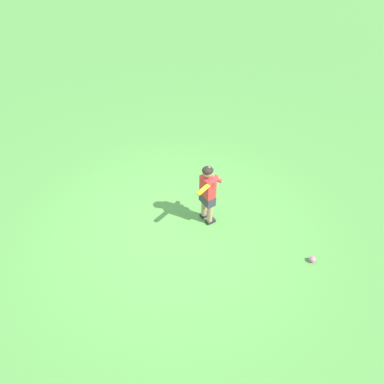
% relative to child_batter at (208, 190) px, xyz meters
% --- Properties ---
extents(ground_plane, '(40.00, 40.00, 0.00)m').
position_rel_child_batter_xyz_m(ground_plane, '(-0.42, 0.31, -0.65)').
color(ground_plane, '#519942').
extents(child_batter, '(0.64, 0.31, 1.08)m').
position_rel_child_batter_xyz_m(child_batter, '(0.00, 0.00, 0.00)').
color(child_batter, '#232328').
rests_on(child_batter, ground).
extents(play_ball_by_bucket, '(0.10, 0.10, 0.10)m').
position_rel_child_batter_xyz_m(play_ball_by_bucket, '(0.20, -1.75, -0.60)').
color(play_ball_by_bucket, pink).
rests_on(play_ball_by_bucket, ground).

